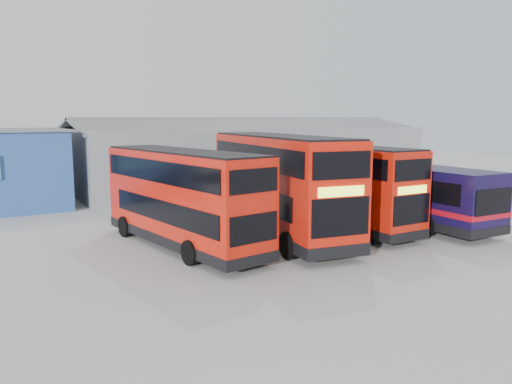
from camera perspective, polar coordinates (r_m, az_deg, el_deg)
name	(u,v)px	position (r m, az deg, el deg)	size (l,w,h in m)	color
ground_plane	(312,243)	(23.62, 6.45, -5.82)	(120.00, 120.00, 0.00)	#9F9F9A
maintenance_shed	(249,155)	(44.17, -0.77, 4.25)	(30.50, 12.00, 5.89)	gray
double_decker_left	(182,200)	(22.51, -8.43, -0.87)	(3.92, 10.63, 4.40)	red
double_decker_centre	(279,186)	(24.59, 2.60, 0.68)	(4.62, 12.06, 4.99)	red
double_decker_right	(336,187)	(26.84, 9.16, 0.60)	(2.72, 10.44, 4.40)	red
single_decker_blue	(398,193)	(29.19, 15.96, -0.12)	(3.33, 12.18, 3.27)	black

